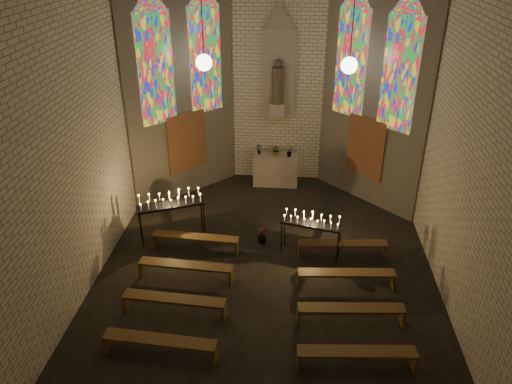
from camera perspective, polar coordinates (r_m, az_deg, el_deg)
floor at (r=11.62m, az=0.94°, el=-11.31°), size 12.00×12.00×0.00m
room at (r=12.88m, az=2.09°, el=11.55°), size 8.22×12.43×7.00m
altar at (r=15.98m, az=2.25°, el=2.56°), size 1.40×0.60×1.00m
flower_vase_left at (r=15.78m, az=0.31°, el=4.93°), size 0.22×0.19×0.35m
flower_vase_center at (r=15.71m, az=2.36°, el=4.83°), size 0.35×0.31×0.37m
flower_vase_right at (r=15.64m, az=3.88°, el=4.62°), size 0.23×0.21×0.33m
aisle_flower_pot at (r=13.11m, az=0.71°, el=-4.94°), size 0.34×0.34×0.46m
votive_stand_left at (r=13.04m, az=-9.76°, el=-1.10°), size 1.78×1.07×1.29m
votive_stand_right at (r=12.37m, az=6.36°, el=-3.34°), size 1.57×0.73×1.12m
pew_left_0 at (r=12.85m, az=-6.94°, el=-5.30°), size 2.23×0.47×0.43m
pew_right_0 at (r=12.69m, az=9.88°, el=-6.01°), size 2.23×0.47×0.43m
pew_left_1 at (r=11.89m, az=-8.03°, el=-8.46°), size 2.23×0.47×0.43m
pew_right_1 at (r=11.72m, az=10.30°, el=-9.29°), size 2.23×0.47×0.43m
pew_left_2 at (r=10.98m, az=-9.34°, el=-12.15°), size 2.23×0.47×0.43m
pew_right_2 at (r=10.79m, az=10.81°, el=-13.13°), size 2.23×0.47×0.43m
pew_left_3 at (r=10.13m, az=-10.91°, el=-16.48°), size 2.23×0.47×0.43m
pew_right_3 at (r=9.92m, az=11.43°, el=-17.68°), size 2.23×0.47×0.43m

